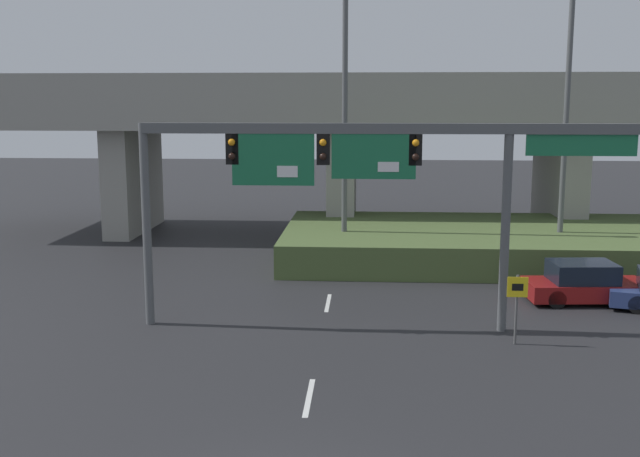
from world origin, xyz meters
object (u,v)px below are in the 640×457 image
(signal_gantry, at_px, (359,164))
(highway_light_pole_near, at_px, (345,99))
(parked_sedan_near_right, at_px, (585,284))
(speed_limit_sign, at_px, (517,299))
(highway_light_pole_far, at_px, (568,84))

(signal_gantry, xyz_separation_m, highway_light_pole_near, (-0.75, 9.92, 1.99))
(highway_light_pole_near, bearing_deg, signal_gantry, -85.65)
(signal_gantry, distance_m, parked_sedan_near_right, 9.96)
(signal_gantry, height_order, speed_limit_sign, signal_gantry)
(speed_limit_sign, xyz_separation_m, highway_light_pole_near, (-5.43, 11.25, 5.84))
(parked_sedan_near_right, bearing_deg, highway_light_pole_far, 79.21)
(signal_gantry, relative_size, speed_limit_sign, 7.25)
(highway_light_pole_near, height_order, parked_sedan_near_right, highway_light_pole_near)
(speed_limit_sign, distance_m, highway_light_pole_far, 13.97)
(signal_gantry, bearing_deg, speed_limit_sign, -15.93)
(speed_limit_sign, xyz_separation_m, highway_light_pole_far, (4.12, 11.67, 6.47))
(signal_gantry, bearing_deg, highway_light_pole_near, 94.35)
(signal_gantry, height_order, parked_sedan_near_right, signal_gantry)
(speed_limit_sign, xyz_separation_m, parked_sedan_near_right, (3.39, 5.00, -0.71))
(highway_light_pole_near, xyz_separation_m, highway_light_pole_far, (9.56, 0.42, 0.63))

